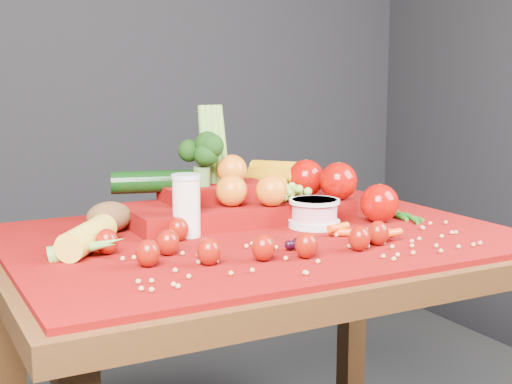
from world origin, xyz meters
name	(u,v)px	position (x,y,z in m)	size (l,w,h in m)	color
table	(260,282)	(0.00, 0.00, 0.66)	(1.10, 0.80, 0.75)	#3C1F0D
red_cloth	(260,237)	(0.00, 0.00, 0.76)	(1.05, 0.75, 0.01)	#720307
milk_glass	(186,203)	(-0.15, 0.05, 0.83)	(0.06, 0.06, 0.13)	silver
yogurt_bowl	(314,212)	(0.14, 0.00, 0.80)	(0.12, 0.12, 0.06)	silver
strawberry_scatter	(236,241)	(-0.12, -0.14, 0.79)	(0.54, 0.28, 0.05)	maroon
dark_grape_cluster	(302,244)	(0.00, -0.17, 0.78)	(0.06, 0.05, 0.03)	black
soybean_scatter	(310,252)	(0.00, -0.20, 0.77)	(0.84, 0.24, 0.01)	tan
corn_ear	(87,244)	(-0.38, -0.01, 0.78)	(0.25, 0.26, 0.06)	gold
potato	(109,217)	(-0.28, 0.16, 0.80)	(0.10, 0.07, 0.07)	#52331C
baby_carrot_pile	(370,231)	(0.19, -0.14, 0.78)	(0.17, 0.17, 0.03)	#E44408
green_bean_pile	(403,216)	(0.38, -0.01, 0.77)	(0.14, 0.12, 0.01)	#1D5F15
produce_mound	(251,194)	(0.06, 0.15, 0.82)	(0.60, 0.36, 0.27)	#720307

